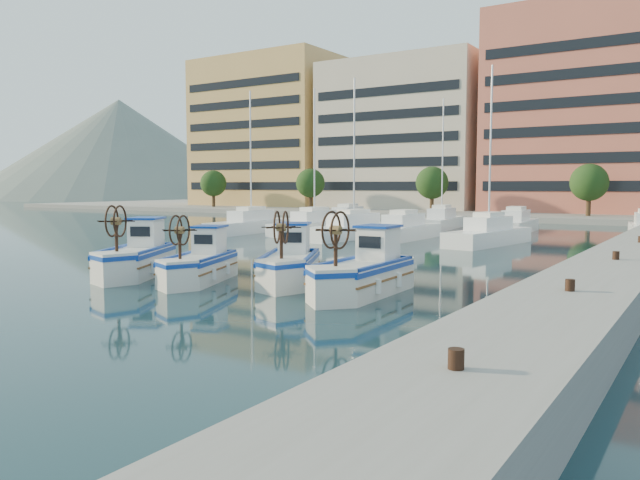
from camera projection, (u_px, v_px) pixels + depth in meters
The scene contains 8 objects.
ground at pixel (231, 284), 24.55m from camera, with size 300.00×300.00×0.00m, color #193741.
quay at pixel (623, 270), 24.16m from camera, with size 3.00×60.00×1.20m, color gray.
hill_west at pixel (121, 198), 192.30m from camera, with size 180.00×180.00×60.00m, color slate.
yacht_marina at pixel (434, 228), 48.77m from camera, with size 36.85×22.70×11.50m.
fishing_boat_a at pixel (137, 256), 26.78m from camera, with size 4.03×5.13×3.10m.
fishing_boat_b at pixel (200, 262), 25.10m from camera, with size 3.24×4.61×2.78m.
fishing_boat_c at pixel (290, 262), 24.75m from camera, with size 3.76×4.90×2.95m.
fishing_boat_d at pixel (364, 271), 22.12m from camera, with size 2.18×4.93×3.05m.
Camera 1 is at (16.15, -18.51, 3.86)m, focal length 35.00 mm.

